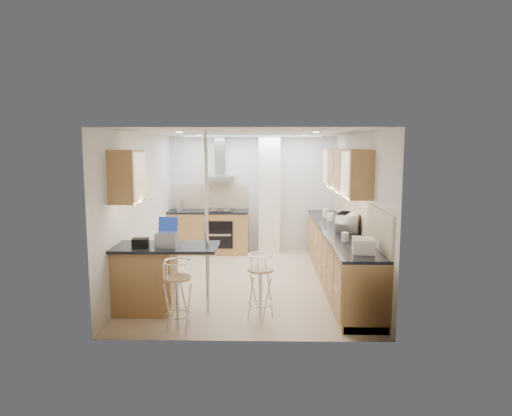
{
  "coord_description": "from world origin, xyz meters",
  "views": [
    {
      "loc": [
        0.26,
        -7.53,
        2.29
      ],
      "look_at": [
        0.1,
        0.2,
        1.24
      ],
      "focal_mm": 32.0,
      "sensor_mm": 36.0,
      "label": 1
    }
  ],
  "objects_px": {
    "laptop": "(167,240)",
    "bread_bin": "(363,245)",
    "bar_stool_end": "(260,286)",
    "bar_stool_near": "(178,296)",
    "microwave": "(349,222)"
  },
  "relations": [
    {
      "from": "laptop",
      "to": "bar_stool_near",
      "type": "xyz_separation_m",
      "value": [
        0.23,
        -0.56,
        -0.59
      ]
    },
    {
      "from": "microwave",
      "to": "bread_bin",
      "type": "xyz_separation_m",
      "value": [
        -0.09,
        -1.48,
        -0.06
      ]
    },
    {
      "from": "bar_stool_near",
      "to": "bread_bin",
      "type": "distance_m",
      "value": 2.46
    },
    {
      "from": "laptop",
      "to": "bar_stool_near",
      "type": "relative_size",
      "value": 0.32
    },
    {
      "from": "bread_bin",
      "to": "laptop",
      "type": "bearing_deg",
      "value": -176.44
    },
    {
      "from": "bread_bin",
      "to": "bar_stool_near",
      "type": "bearing_deg",
      "value": -163.37
    },
    {
      "from": "microwave",
      "to": "bread_bin",
      "type": "bearing_deg",
      "value": -163.22
    },
    {
      "from": "bar_stool_near",
      "to": "bar_stool_end",
      "type": "bearing_deg",
      "value": 2.48
    },
    {
      "from": "bar_stool_near",
      "to": "bread_bin",
      "type": "bearing_deg",
      "value": -11.57
    },
    {
      "from": "microwave",
      "to": "bar_stool_near",
      "type": "relative_size",
      "value": 0.59
    },
    {
      "from": "laptop",
      "to": "bar_stool_end",
      "type": "height_order",
      "value": "laptop"
    },
    {
      "from": "laptop",
      "to": "bread_bin",
      "type": "relative_size",
      "value": 0.82
    },
    {
      "from": "microwave",
      "to": "bar_stool_near",
      "type": "xyz_separation_m",
      "value": [
        -2.45,
        -1.86,
        -0.62
      ]
    },
    {
      "from": "bar_stool_end",
      "to": "bread_bin",
      "type": "xyz_separation_m",
      "value": [
        1.34,
        -0.06,
        0.57
      ]
    },
    {
      "from": "bar_stool_near",
      "to": "laptop",
      "type": "bearing_deg",
      "value": 91.99
    }
  ]
}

